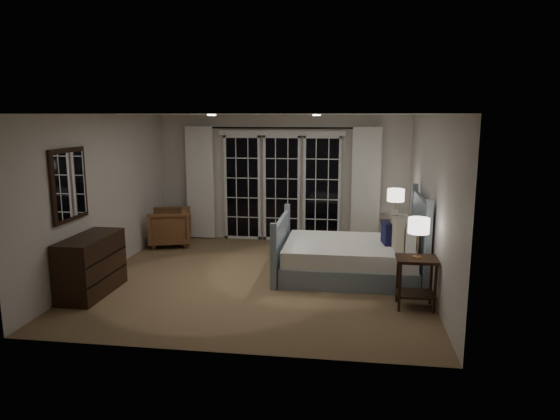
# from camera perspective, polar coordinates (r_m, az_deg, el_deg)

# --- Properties ---
(floor) EXTENTS (5.00, 5.00, 0.00)m
(floor) POSITION_cam_1_polar(r_m,az_deg,el_deg) (7.82, -2.27, -7.78)
(floor) COLOR olive
(floor) RESTS_ON ground
(ceiling) EXTENTS (5.00, 5.00, 0.00)m
(ceiling) POSITION_cam_1_polar(r_m,az_deg,el_deg) (7.41, -2.42, 10.87)
(ceiling) COLOR silver
(ceiling) RESTS_ON wall_back
(wall_left) EXTENTS (0.02, 5.00, 2.50)m
(wall_left) POSITION_cam_1_polar(r_m,az_deg,el_deg) (8.33, -19.53, 1.61)
(wall_left) COLOR beige
(wall_left) RESTS_ON floor
(wall_right) EXTENTS (0.02, 5.00, 2.50)m
(wall_right) POSITION_cam_1_polar(r_m,az_deg,el_deg) (7.49, 16.84, 0.81)
(wall_right) COLOR beige
(wall_right) RESTS_ON floor
(wall_back) EXTENTS (5.00, 0.02, 2.50)m
(wall_back) POSITION_cam_1_polar(r_m,az_deg,el_deg) (9.96, 0.23, 3.62)
(wall_back) COLOR beige
(wall_back) RESTS_ON floor
(wall_front) EXTENTS (5.00, 0.02, 2.50)m
(wall_front) POSITION_cam_1_polar(r_m,az_deg,el_deg) (5.12, -7.35, -3.24)
(wall_front) COLOR beige
(wall_front) RESTS_ON floor
(french_doors) EXTENTS (2.50, 0.04, 2.20)m
(french_doors) POSITION_cam_1_polar(r_m,az_deg,el_deg) (9.94, 0.19, 2.68)
(french_doors) COLOR black
(french_doors) RESTS_ON wall_back
(curtain_rod) EXTENTS (3.50, 0.03, 0.03)m
(curtain_rod) POSITION_cam_1_polar(r_m,az_deg,el_deg) (9.79, 0.15, 9.37)
(curtain_rod) COLOR black
(curtain_rod) RESTS_ON wall_back
(curtain_left) EXTENTS (0.55, 0.10, 2.25)m
(curtain_left) POSITION_cam_1_polar(r_m,az_deg,el_deg) (10.21, -9.10, 3.10)
(curtain_left) COLOR white
(curtain_left) RESTS_ON curtain_rod
(curtain_right) EXTENTS (0.55, 0.10, 2.25)m
(curtain_right) POSITION_cam_1_polar(r_m,az_deg,el_deg) (9.77, 9.78, 2.74)
(curtain_right) COLOR white
(curtain_right) RESTS_ON curtain_rod
(downlight_a) EXTENTS (0.12, 0.12, 0.01)m
(downlight_a) POSITION_cam_1_polar(r_m,az_deg,el_deg) (7.91, 4.19, 10.77)
(downlight_a) COLOR white
(downlight_a) RESTS_ON ceiling
(downlight_b) EXTENTS (0.12, 0.12, 0.01)m
(downlight_b) POSITION_cam_1_polar(r_m,az_deg,el_deg) (7.16, -7.82, 10.71)
(downlight_b) COLOR white
(downlight_b) RESTS_ON ceiling
(bed) EXTENTS (2.19, 1.57, 1.28)m
(bed) POSITION_cam_1_polar(r_m,az_deg,el_deg) (7.90, 8.32, -5.23)
(bed) COLOR gray
(bed) RESTS_ON floor
(nightstand_left) EXTENTS (0.52, 0.42, 0.68)m
(nightstand_left) POSITION_cam_1_polar(r_m,az_deg,el_deg) (6.77, 15.30, -7.15)
(nightstand_left) COLOR black
(nightstand_left) RESTS_ON floor
(nightstand_right) EXTENTS (0.49, 0.39, 0.64)m
(nightstand_right) POSITION_cam_1_polar(r_m,az_deg,el_deg) (9.15, 12.92, -2.58)
(nightstand_right) COLOR black
(nightstand_right) RESTS_ON floor
(lamp_left) EXTENTS (0.27, 0.27, 0.52)m
(lamp_left) POSITION_cam_1_polar(r_m,az_deg,el_deg) (6.60, 15.57, -1.81)
(lamp_left) COLOR tan
(lamp_left) RESTS_ON nightstand_left
(lamp_right) EXTENTS (0.30, 0.30, 0.58)m
(lamp_right) POSITION_cam_1_polar(r_m,az_deg,el_deg) (9.02, 13.10, 1.62)
(lamp_right) COLOR tan
(lamp_right) RESTS_ON nightstand_right
(armchair) EXTENTS (0.97, 0.96, 0.72)m
(armchair) POSITION_cam_1_polar(r_m,az_deg,el_deg) (9.90, -12.52, -1.91)
(armchair) COLOR brown
(armchair) RESTS_ON floor
(dresser) EXTENTS (0.50, 1.17, 0.83)m
(dresser) POSITION_cam_1_polar(r_m,az_deg,el_deg) (7.52, -20.77, -5.91)
(dresser) COLOR black
(dresser) RESTS_ON floor
(mirror) EXTENTS (0.05, 0.85, 1.00)m
(mirror) POSITION_cam_1_polar(r_m,az_deg,el_deg) (7.41, -22.95, 2.67)
(mirror) COLOR black
(mirror) RESTS_ON wall_left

